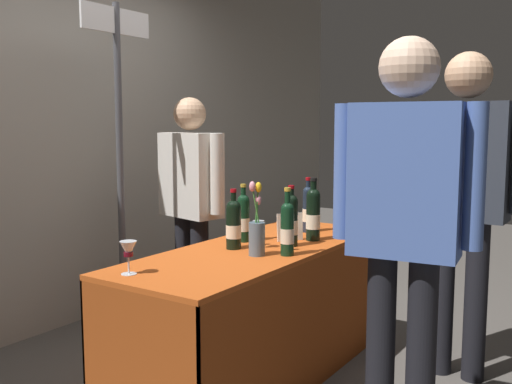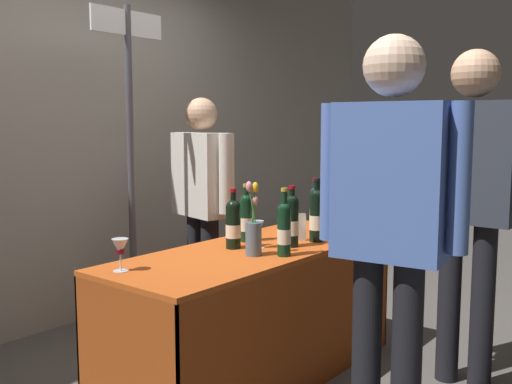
% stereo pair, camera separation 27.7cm
% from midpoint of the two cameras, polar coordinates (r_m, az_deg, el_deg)
% --- Properties ---
extents(ground_plane, '(12.00, 12.00, 0.00)m').
position_cam_midpoint_polar(ground_plane, '(3.34, 2.49, -17.91)').
color(ground_plane, '#514C47').
extents(back_partition, '(7.48, 0.12, 3.05)m').
position_cam_midpoint_polar(back_partition, '(4.20, -15.73, 8.35)').
color(back_partition, '#9E998E').
rests_on(back_partition, ground_plane).
extents(tasting_table, '(1.79, 0.67, 0.73)m').
position_cam_midpoint_polar(tasting_table, '(3.16, 2.54, -9.53)').
color(tasting_table, '#B74C19').
rests_on(tasting_table, ground_plane).
extents(featured_wine_bottle, '(0.07, 0.07, 0.33)m').
position_cam_midpoint_polar(featured_wine_bottle, '(3.11, 6.10, -2.78)').
color(featured_wine_bottle, black).
rests_on(featured_wine_bottle, tasting_table).
extents(display_bottle_0, '(0.07, 0.07, 0.33)m').
position_cam_midpoint_polar(display_bottle_0, '(3.24, 1.45, -2.49)').
color(display_bottle_0, black).
rests_on(display_bottle_0, tasting_table).
extents(display_bottle_1, '(0.07, 0.07, 0.34)m').
position_cam_midpoint_polar(display_bottle_1, '(2.89, 5.53, -3.57)').
color(display_bottle_1, black).
rests_on(display_bottle_1, tasting_table).
extents(display_bottle_2, '(0.08, 0.08, 0.36)m').
position_cam_midpoint_polar(display_bottle_2, '(3.27, 8.43, -2.20)').
color(display_bottle_2, black).
rests_on(display_bottle_2, tasting_table).
extents(display_bottle_3, '(0.07, 0.07, 0.34)m').
position_cam_midpoint_polar(display_bottle_3, '(3.52, 8.08, -1.70)').
color(display_bottle_3, '#192333').
rests_on(display_bottle_3, tasting_table).
extents(display_bottle_4, '(0.08, 0.08, 0.32)m').
position_cam_midpoint_polar(display_bottle_4, '(3.06, 0.32, -3.13)').
color(display_bottle_4, black).
rests_on(display_bottle_4, tasting_table).
extents(wine_glass_near_vendor, '(0.07, 0.07, 0.15)m').
position_cam_midpoint_polar(wine_glass_near_vendor, '(3.06, 2.80, -3.63)').
color(wine_glass_near_vendor, silver).
rests_on(wine_glass_near_vendor, tasting_table).
extents(wine_glass_mid, '(0.08, 0.08, 0.15)m').
position_cam_midpoint_polar(wine_glass_mid, '(2.63, -10.35, -5.49)').
color(wine_glass_mid, silver).
rests_on(wine_glass_mid, tasting_table).
extents(flower_vase, '(0.08, 0.08, 0.38)m').
position_cam_midpoint_polar(flower_vase, '(2.90, 2.48, -4.06)').
color(flower_vase, slate).
rests_on(flower_vase, tasting_table).
extents(brochure_stand, '(0.14, 0.10, 0.16)m').
position_cam_midpoint_polar(brochure_stand, '(3.26, 6.09, -3.53)').
color(brochure_stand, silver).
rests_on(brochure_stand, tasting_table).
extents(vendor_presenter, '(0.30, 0.60, 1.56)m').
position_cam_midpoint_polar(vendor_presenter, '(3.86, -3.31, -0.03)').
color(vendor_presenter, black).
rests_on(vendor_presenter, ground_plane).
extents(taster_foreground_right, '(0.24, 0.62, 1.77)m').
position_cam_midpoint_polar(taster_foreground_right, '(3.23, 22.77, 0.62)').
color(taster_foreground_right, black).
rests_on(taster_foreground_right, ground_plane).
extents(taster_foreground_left, '(0.26, 0.59, 1.73)m').
position_cam_midpoint_polar(taster_foreground_left, '(2.35, 16.42, -1.97)').
color(taster_foreground_left, black).
rests_on(taster_foreground_left, ground_plane).
extents(booth_signpost, '(0.53, 0.04, 2.11)m').
position_cam_midpoint_polar(booth_signpost, '(3.68, -10.21, 4.99)').
color(booth_signpost, '#47474C').
rests_on(booth_signpost, ground_plane).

